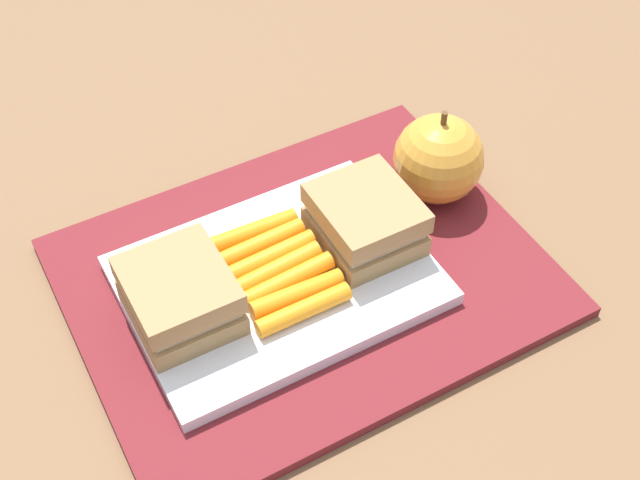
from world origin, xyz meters
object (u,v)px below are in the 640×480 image
at_px(sandwich_half_right, 365,220).
at_px(carrot_sticks_bundle, 278,269).
at_px(food_tray, 278,280).
at_px(sandwich_half_left, 180,296).
at_px(apple, 438,159).

distance_m(sandwich_half_right, carrot_sticks_bundle, 0.08).
relative_size(food_tray, carrot_sticks_bundle, 2.24).
bearing_deg(sandwich_half_right, sandwich_half_left, 180.00).
relative_size(food_tray, sandwich_half_left, 2.88).
bearing_deg(sandwich_half_left, carrot_sticks_bundle, 0.02).
bearing_deg(sandwich_half_right, food_tray, 180.00).
xyz_separation_m(food_tray, carrot_sticks_bundle, (0.00, 0.00, 0.01)).
xyz_separation_m(sandwich_half_right, carrot_sticks_bundle, (-0.08, 0.00, -0.02)).
bearing_deg(carrot_sticks_bundle, sandwich_half_right, -0.02).
relative_size(sandwich_half_left, carrot_sticks_bundle, 0.78).
xyz_separation_m(sandwich_half_left, sandwich_half_right, (0.16, 0.00, 0.00)).
xyz_separation_m(carrot_sticks_bundle, apple, (0.16, 0.03, 0.02)).
distance_m(food_tray, carrot_sticks_bundle, 0.01).
bearing_deg(apple, food_tray, -170.67).
relative_size(carrot_sticks_bundle, apple, 1.18).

